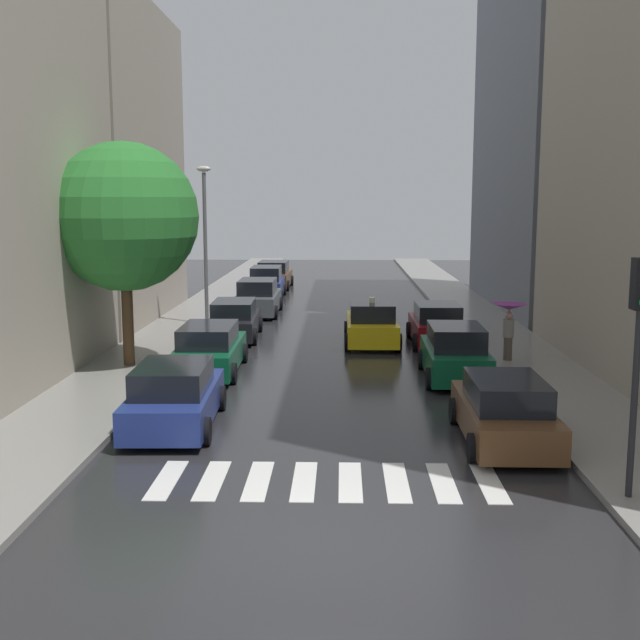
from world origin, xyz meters
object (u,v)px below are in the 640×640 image
at_px(parked_car_left_sixth, 274,275).
at_px(parked_car_right_second, 455,354).
at_px(pedestrian_foreground, 509,317).
at_px(lamp_post_left, 205,233).
at_px(parked_car_left_nearest, 174,397).
at_px(parked_car_left_fourth, 258,298).
at_px(taxi_midroad, 372,324).
at_px(parked_car_right_third, 437,325).
at_px(street_tree_left, 124,217).
at_px(parked_car_left_third, 234,320).
at_px(parked_car_left_second, 209,350).
at_px(parked_car_right_nearest, 504,412).
at_px(traffic_light_right_corner, 639,325).
at_px(parked_car_left_fifth, 266,284).

bearing_deg(parked_car_left_sixth, parked_car_right_second, -161.84).
distance_m(pedestrian_foreground, lamp_post_left, 13.84).
bearing_deg(parked_car_left_sixth, parked_car_left_nearest, -178.64).
distance_m(parked_car_left_nearest, parked_car_left_fourth, 18.77).
height_order(taxi_midroad, pedestrian_foreground, pedestrian_foreground).
bearing_deg(parked_car_right_third, street_tree_left, 113.46).
bearing_deg(street_tree_left, parked_car_left_third, 65.31).
relative_size(taxi_midroad, lamp_post_left, 0.66).
distance_m(parked_car_left_fourth, parked_car_right_third, 10.76).
relative_size(parked_car_left_third, parked_car_right_third, 1.15).
distance_m(parked_car_right_second, lamp_post_left, 13.87).
relative_size(parked_car_left_nearest, parked_car_left_second, 0.96).
bearing_deg(parked_car_left_sixth, taxi_midroad, -163.21).
distance_m(parked_car_left_second, parked_car_left_sixth, 24.11).
bearing_deg(parked_car_right_nearest, pedestrian_foreground, -11.88).
xyz_separation_m(parked_car_left_nearest, parked_car_left_sixth, (-0.20, 30.10, 0.05)).
relative_size(parked_car_left_second, parked_car_right_second, 1.11).
xyz_separation_m(parked_car_left_sixth, taxi_midroad, (5.36, -18.92, -0.03)).
distance_m(parked_car_left_sixth, lamp_post_left, 15.45).
bearing_deg(parked_car_left_fourth, pedestrian_foreground, -139.66).
bearing_deg(traffic_light_right_corner, pedestrian_foreground, 88.34).
relative_size(traffic_light_right_corner, lamp_post_left, 0.64).
bearing_deg(parked_car_left_fifth, parked_car_right_third, -151.48).
height_order(parked_car_left_fourth, taxi_midroad, taxi_midroad).
height_order(parked_car_left_second, parked_car_left_sixth, parked_car_left_sixth).
bearing_deg(lamp_post_left, parked_car_right_second, -46.54).
relative_size(parked_car_left_third, traffic_light_right_corner, 1.08).
height_order(parked_car_left_second, parked_car_right_third, parked_car_right_third).
relative_size(parked_car_left_third, pedestrian_foreground, 2.44).
bearing_deg(parked_car_left_second, street_tree_left, 78.23).
relative_size(parked_car_left_nearest, traffic_light_right_corner, 1.06).
bearing_deg(pedestrian_foreground, parked_car_left_fourth, -81.11).
bearing_deg(parked_car_left_sixth, parked_car_left_second, -178.94).
distance_m(parked_car_left_fourth, traffic_light_right_corner, 25.27).
height_order(parked_car_left_fourth, street_tree_left, street_tree_left).
height_order(parked_car_left_nearest, pedestrian_foreground, pedestrian_foreground).
xyz_separation_m(parked_car_left_fourth, parked_car_left_sixth, (-0.21, 11.33, -0.01)).
distance_m(parked_car_left_nearest, parked_car_right_second, 9.16).
xyz_separation_m(pedestrian_foreground, lamp_post_left, (-11.35, 7.53, 2.43)).
bearing_deg(traffic_light_right_corner, parked_car_left_second, 131.37).
distance_m(parked_car_right_second, pedestrian_foreground, 3.17).
bearing_deg(street_tree_left, parked_car_left_fifth, 81.54).
distance_m(parked_car_left_nearest, lamp_post_left, 15.54).
bearing_deg(parked_car_left_nearest, traffic_light_right_corner, -118.79).
bearing_deg(parked_car_left_sixth, traffic_light_right_corner, -163.88).
xyz_separation_m(parked_car_right_nearest, lamp_post_left, (-9.49, 16.12, 3.30)).
height_order(parked_car_left_third, street_tree_left, street_tree_left).
bearing_deg(parked_car_left_fifth, taxi_midroad, -159.84).
bearing_deg(traffic_light_right_corner, parked_car_left_nearest, 153.24).
xyz_separation_m(parked_car_right_third, lamp_post_left, (-9.42, 3.92, 3.28)).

